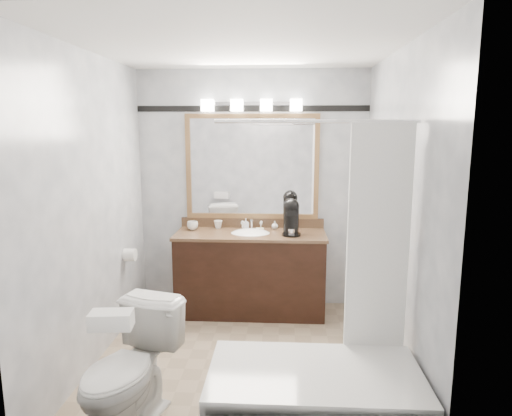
# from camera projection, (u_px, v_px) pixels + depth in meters

# --- Properties ---
(room) EXTENTS (2.42, 2.62, 2.52)m
(room) POSITION_uv_depth(u_px,v_px,m) (241.00, 213.00, 3.57)
(room) COLOR #9B8569
(room) RESTS_ON ground
(vanity) EXTENTS (1.53, 0.58, 0.97)m
(vanity) POSITION_uv_depth(u_px,v_px,m) (251.00, 271.00, 4.72)
(vanity) COLOR black
(vanity) RESTS_ON ground
(mirror) EXTENTS (1.40, 0.04, 1.10)m
(mirror) POSITION_uv_depth(u_px,v_px,m) (252.00, 167.00, 4.79)
(mirror) COLOR #996F45
(mirror) RESTS_ON room
(vanity_light_bar) EXTENTS (1.02, 0.14, 0.12)m
(vanity_light_bar) POSITION_uv_depth(u_px,v_px,m) (252.00, 105.00, 4.62)
(vanity_light_bar) COLOR silver
(vanity_light_bar) RESTS_ON room
(accent_stripe) EXTENTS (2.40, 0.01, 0.06)m
(accent_stripe) POSITION_uv_depth(u_px,v_px,m) (252.00, 109.00, 4.69)
(accent_stripe) COLOR black
(accent_stripe) RESTS_ON room
(bathtub) EXTENTS (1.30, 0.75, 1.96)m
(bathtub) POSITION_uv_depth(u_px,v_px,m) (318.00, 394.00, 2.83)
(bathtub) COLOR white
(bathtub) RESTS_ON ground
(tp_roll) EXTENTS (0.11, 0.12, 0.12)m
(tp_roll) POSITION_uv_depth(u_px,v_px,m) (130.00, 255.00, 4.39)
(tp_roll) COLOR white
(tp_roll) RESTS_ON room
(toilet) EXTENTS (0.63, 0.86, 0.79)m
(toilet) POSITION_uv_depth(u_px,v_px,m) (128.00, 371.00, 2.88)
(toilet) COLOR white
(toilet) RESTS_ON ground
(tissue_box) EXTENTS (0.25, 0.15, 0.10)m
(tissue_box) POSITION_uv_depth(u_px,v_px,m) (111.00, 320.00, 2.58)
(tissue_box) COLOR white
(tissue_box) RESTS_ON toilet
(coffee_maker) EXTENTS (0.19, 0.24, 0.36)m
(coffee_maker) POSITION_uv_depth(u_px,v_px,m) (291.00, 216.00, 4.55)
(coffee_maker) COLOR black
(coffee_maker) RESTS_ON vanity
(cup_left) EXTENTS (0.13, 0.13, 0.09)m
(cup_left) POSITION_uv_depth(u_px,v_px,m) (193.00, 226.00, 4.78)
(cup_left) COLOR white
(cup_left) RESTS_ON vanity
(cup_right) EXTENTS (0.10, 0.10, 0.08)m
(cup_right) POSITION_uv_depth(u_px,v_px,m) (218.00, 224.00, 4.85)
(cup_right) COLOR white
(cup_right) RESTS_ON vanity
(soap_bottle_a) EXTENTS (0.07, 0.07, 0.12)m
(soap_bottle_a) POSITION_uv_depth(u_px,v_px,m) (246.00, 224.00, 4.78)
(soap_bottle_a) COLOR white
(soap_bottle_a) RESTS_ON vanity
(soap_bottle_b) EXTENTS (0.08, 0.08, 0.09)m
(soap_bottle_b) POSITION_uv_depth(u_px,v_px,m) (275.00, 225.00, 4.80)
(soap_bottle_b) COLOR white
(soap_bottle_b) RESTS_ON vanity
(soap_bar) EXTENTS (0.08, 0.06, 0.02)m
(soap_bar) POSITION_uv_depth(u_px,v_px,m) (260.00, 229.00, 4.75)
(soap_bar) COLOR beige
(soap_bar) RESTS_ON vanity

